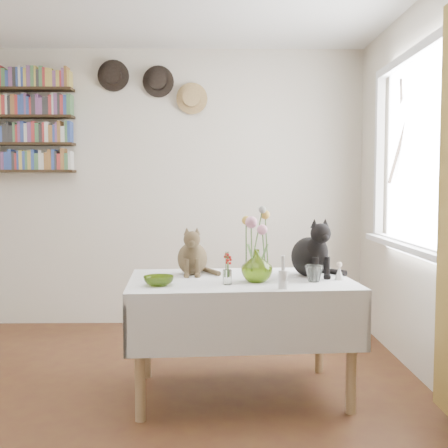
{
  "coord_description": "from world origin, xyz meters",
  "views": [
    {
      "loc": [
        0.65,
        -2.89,
        1.28
      ],
      "look_at": [
        0.71,
        0.37,
        1.05
      ],
      "focal_mm": 45.0,
      "sensor_mm": 36.0,
      "label": 1
    }
  ],
  "objects_px": {
    "dining_table": "(240,307)",
    "black_cat": "(309,246)",
    "flower_vase": "(257,266)",
    "bookshelf_unit": "(17,121)",
    "tabby_cat": "(192,250)"
  },
  "relations": [
    {
      "from": "dining_table",
      "to": "black_cat",
      "type": "xyz_separation_m",
      "value": [
        0.44,
        0.11,
        0.36
      ]
    },
    {
      "from": "flower_vase",
      "to": "bookshelf_unit",
      "type": "relative_size",
      "value": 0.19
    },
    {
      "from": "tabby_cat",
      "to": "black_cat",
      "type": "distance_m",
      "value": 0.74
    },
    {
      "from": "tabby_cat",
      "to": "bookshelf_unit",
      "type": "bearing_deg",
      "value": 135.35
    },
    {
      "from": "black_cat",
      "to": "flower_vase",
      "type": "bearing_deg",
      "value": -167.34
    },
    {
      "from": "dining_table",
      "to": "black_cat",
      "type": "height_order",
      "value": "black_cat"
    },
    {
      "from": "bookshelf_unit",
      "to": "black_cat",
      "type": "bearing_deg",
      "value": -34.12
    },
    {
      "from": "dining_table",
      "to": "bookshelf_unit",
      "type": "bearing_deg",
      "value": 138.39
    },
    {
      "from": "tabby_cat",
      "to": "black_cat",
      "type": "xyz_separation_m",
      "value": [
        0.73,
        -0.07,
        0.03
      ]
    },
    {
      "from": "black_cat",
      "to": "bookshelf_unit",
      "type": "xyz_separation_m",
      "value": [
        -2.34,
        1.59,
        0.95
      ]
    },
    {
      "from": "black_cat",
      "to": "bookshelf_unit",
      "type": "height_order",
      "value": "bookshelf_unit"
    },
    {
      "from": "dining_table",
      "to": "flower_vase",
      "type": "xyz_separation_m",
      "value": [
        0.09,
        -0.11,
        0.27
      ]
    },
    {
      "from": "dining_table",
      "to": "flower_vase",
      "type": "height_order",
      "value": "flower_vase"
    },
    {
      "from": "dining_table",
      "to": "tabby_cat",
      "type": "height_order",
      "value": "tabby_cat"
    },
    {
      "from": "tabby_cat",
      "to": "flower_vase",
      "type": "xyz_separation_m",
      "value": [
        0.39,
        -0.29,
        -0.06
      ]
    }
  ]
}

